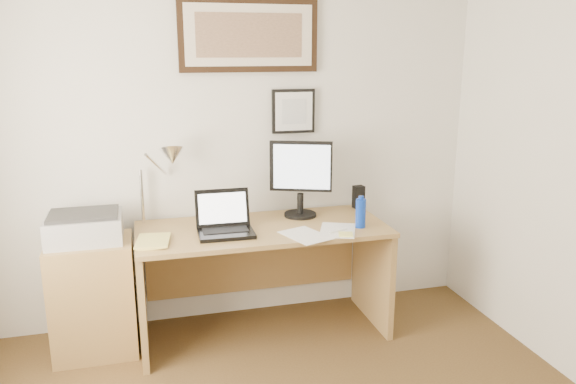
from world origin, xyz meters
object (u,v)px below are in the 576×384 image
object	(u,v)px
side_cabinet	(94,297)
book	(136,242)
laptop	(225,224)
water_bottle	(361,213)
lcd_monitor	(301,175)
desk	(260,257)
printer	(85,227)

from	to	relation	value
side_cabinet	book	bearing A→B (deg)	-30.91
side_cabinet	laptop	bearing A→B (deg)	-7.42
water_bottle	lcd_monitor	size ratio (longest dim) A/B	0.36
side_cabinet	laptop	xyz separation A→B (m)	(0.82, -0.11, 0.44)
desk	lcd_monitor	xyz separation A→B (m)	(0.30, 0.08, 0.53)
printer	side_cabinet	bearing A→B (deg)	-45.67
water_bottle	desk	size ratio (longest dim) A/B	0.12
lcd_monitor	side_cabinet	bearing A→B (deg)	-175.19
side_cabinet	printer	xyz separation A→B (m)	(-0.02, 0.02, 0.45)
desk	laptop	xyz separation A→B (m)	(-0.25, -0.14, 0.29)
laptop	printer	size ratio (longest dim) A/B	0.78
lcd_monitor	desk	bearing A→B (deg)	-165.20
book	printer	xyz separation A→B (m)	(-0.30, 0.19, 0.06)
side_cabinet	printer	bearing A→B (deg)	134.33
water_bottle	printer	distance (m)	1.71
side_cabinet	lcd_monitor	distance (m)	1.54
water_bottle	desk	world-z (taller)	water_bottle
book	desk	size ratio (longest dim) A/B	0.16
book	printer	size ratio (longest dim) A/B	0.59
book	printer	bearing A→B (deg)	148.04
desk	lcd_monitor	size ratio (longest dim) A/B	3.08
book	desk	bearing A→B (deg)	14.51
laptop	lcd_monitor	xyz separation A→B (m)	(0.56, 0.22, 0.23)
desk	side_cabinet	bearing A→B (deg)	-178.11
laptop	lcd_monitor	size ratio (longest dim) A/B	0.66
laptop	side_cabinet	bearing A→B (deg)	172.58
book	laptop	distance (m)	0.54
lcd_monitor	printer	bearing A→B (deg)	-176.00
water_bottle	lcd_monitor	bearing A→B (deg)	132.45
water_bottle	desk	xyz separation A→B (m)	(-0.61, 0.25, -0.33)
desk	book	bearing A→B (deg)	-165.49
laptop	book	bearing A→B (deg)	-173.36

